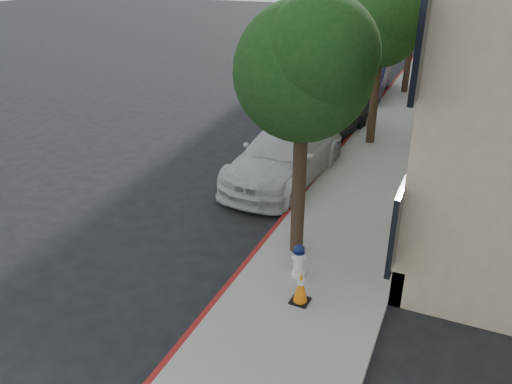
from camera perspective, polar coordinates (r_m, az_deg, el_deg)
The scene contains 11 objects.
ground at distance 14.35m, azimuth -3.67°, elevation -0.67°, with size 120.00×120.00×0.00m, color black.
sidewalk at distance 22.42m, azimuth 16.77°, elevation 8.28°, with size 3.20×50.00×0.15m, color gray.
curb_strip at distance 22.64m, azimuth 12.89°, elevation 8.89°, with size 0.12×50.00×0.15m, color maroon.
tree_near at distance 10.08m, azimuth 5.59°, elevation 13.65°, with size 2.92×2.82×5.62m.
tree_mid at distance 17.78m, azimuth 14.27°, elevation 17.82°, with size 2.77×2.64×5.43m.
tree_far at distance 25.64m, azimuth 17.88°, elevation 20.10°, with size 3.10×3.00×5.81m.
police_car at distance 15.31m, azimuth 3.38°, elevation 4.41°, with size 2.61×5.74×1.78m.
parked_car_mid at distance 19.21m, azimuth 8.31°, elevation 8.62°, with size 1.92×4.77×1.63m, color black.
parked_car_far at distance 25.53m, azimuth 12.60°, elevation 12.53°, with size 1.75×5.02×1.65m, color #151736.
fire_hydrant at distance 10.59m, azimuth 4.90°, elevation -7.87°, with size 0.32×0.29×0.75m.
traffic_cone at distance 9.89m, azimuth 5.13°, elevation -10.78°, with size 0.38×0.38×0.69m.
Camera 1 is at (6.01, -11.39, 6.34)m, focal length 35.00 mm.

